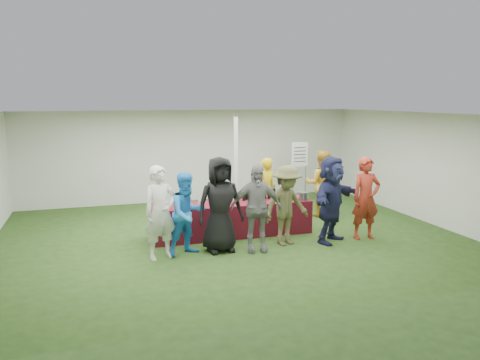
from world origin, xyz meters
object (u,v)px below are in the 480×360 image
object	(u,v)px
staff_pourer	(265,191)
staff_back	(321,184)
customer_0	(160,213)
customer_6	(366,198)
customer_1	(187,214)
customer_3	(256,208)
customer_2	(220,205)
customer_5	(331,199)
serving_table	(231,219)
customer_4	(286,205)
dump_bucket	(303,196)
wine_list_sign	(300,159)

from	to	relation	value
staff_pourer	staff_back	bearing A→B (deg)	170.54
customer_0	customer_6	size ratio (longest dim) A/B	1.00
customer_1	customer_3	world-z (taller)	customer_3
customer_0	customer_6	distance (m)	4.44
staff_pourer	customer_6	xyz separation A→B (m)	(1.62, -1.87, 0.09)
customer_2	customer_5	xyz separation A→B (m)	(2.41, -0.11, -0.03)
serving_table	customer_4	distance (m)	1.41
customer_5	customer_6	xyz separation A→B (m)	(0.83, -0.01, -0.03)
customer_5	customer_6	distance (m)	0.83
serving_table	dump_bucket	bearing A→B (deg)	-7.62
customer_2	customer_6	size ratio (longest dim) A/B	1.07
customer_2	customer_5	world-z (taller)	customer_2
customer_1	customer_3	size ratio (longest dim) A/B	0.93
wine_list_sign	customer_4	size ratio (longest dim) A/B	1.07
serving_table	wine_list_sign	xyz separation A→B (m)	(2.79, 2.48, 0.94)
customer_2	customer_4	world-z (taller)	customer_2
serving_table	customer_6	size ratio (longest dim) A/B	2.01
staff_pourer	customer_5	bearing A→B (deg)	95.82
dump_bucket	customer_6	distance (m)	1.39
wine_list_sign	customer_3	world-z (taller)	wine_list_sign
customer_2	customer_0	bearing A→B (deg)	179.37
staff_back	customer_2	distance (m)	3.80
serving_table	staff_back	world-z (taller)	staff_back
wine_list_sign	customer_5	size ratio (longest dim) A/B	0.97
staff_back	customer_3	distance (m)	3.36
customer_0	staff_pourer	bearing A→B (deg)	14.96
customer_1	customer_6	world-z (taller)	customer_6
dump_bucket	staff_pourer	size ratio (longest dim) A/B	0.15
customer_0	customer_1	bearing A→B (deg)	-9.80
serving_table	staff_pourer	xyz separation A→B (m)	(1.10, 0.77, 0.43)
customer_2	customer_6	xyz separation A→B (m)	(3.24, -0.12, -0.06)
serving_table	wine_list_sign	bearing A→B (deg)	41.70
customer_3	customer_2	bearing A→B (deg)	172.11
customer_0	customer_4	size ratio (longest dim) A/B	1.07
wine_list_sign	customer_6	size ratio (longest dim) A/B	1.00
customer_2	staff_back	bearing A→B (deg)	27.04
serving_table	customer_2	bearing A→B (deg)	-118.21
dump_bucket	staff_back	world-z (taller)	staff_back
staff_back	customer_5	size ratio (longest dim) A/B	0.92
customer_4	customer_1	bearing A→B (deg)	165.42
staff_back	serving_table	bearing A→B (deg)	44.87
serving_table	staff_pourer	world-z (taller)	staff_pourer
staff_back	customer_0	distance (m)	4.89
staff_pourer	dump_bucket	bearing A→B (deg)	101.78
staff_pourer	customer_6	distance (m)	2.48
staff_back	customer_1	world-z (taller)	staff_back
customer_5	customer_4	bearing A→B (deg)	137.91
serving_table	customer_3	xyz separation A→B (m)	(0.16, -1.19, 0.51)
wine_list_sign	customer_5	bearing A→B (deg)	-104.15
customer_1	customer_2	distance (m)	0.67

